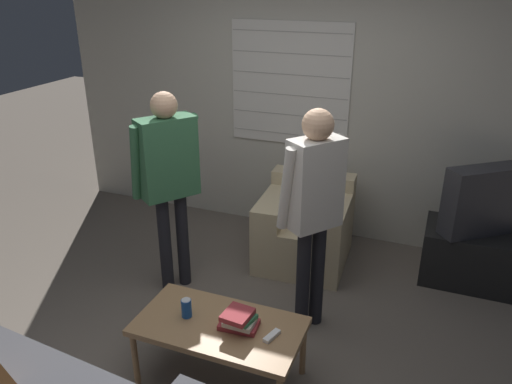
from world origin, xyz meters
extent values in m
plane|color=#665B51|center=(0.00, 0.00, 0.00)|extent=(16.00, 16.00, 0.00)
cube|color=#BCB7A8|center=(0.00, 2.03, 1.27)|extent=(5.20, 0.06, 2.55)
cube|color=silver|center=(-0.19, 1.99, 1.48)|extent=(1.16, 0.02, 1.15)
cube|color=#A4A099|center=(-0.19, 1.98, 1.00)|extent=(1.14, 0.00, 0.01)
cube|color=#A4A099|center=(-0.19, 1.98, 1.19)|extent=(1.14, 0.00, 0.01)
cube|color=#A4A099|center=(-0.19, 1.98, 1.38)|extent=(1.14, 0.00, 0.01)
cube|color=#A4A099|center=(-0.19, 1.98, 1.57)|extent=(1.14, 0.00, 0.01)
cube|color=#A4A099|center=(-0.19, 1.98, 1.77)|extent=(1.14, 0.00, 0.01)
cube|color=#A4A099|center=(-0.19, 1.98, 1.96)|extent=(1.14, 0.00, 0.01)
cube|color=#C6B289|center=(0.19, 1.36, 0.22)|extent=(0.81, 0.87, 0.43)
cube|color=#C6B289|center=(0.17, 1.68, 0.59)|extent=(0.78, 0.24, 0.32)
cube|color=#C6B289|center=(0.45, 1.38, 0.53)|extent=(0.28, 0.84, 0.19)
cube|color=#C6B289|center=(-0.07, 1.35, 0.53)|extent=(0.28, 0.84, 0.19)
cube|color=#9E754C|center=(0.11, -0.26, 0.41)|extent=(1.05, 0.55, 0.04)
cylinder|color=#9E754C|center=(-0.37, -0.03, 0.20)|extent=(0.04, 0.04, 0.39)
cylinder|color=#9E754C|center=(0.59, -0.03, 0.20)|extent=(0.04, 0.04, 0.39)
cylinder|color=#9E754C|center=(-0.37, -0.50, 0.20)|extent=(0.04, 0.04, 0.39)
cube|color=black|center=(1.65, 1.57, 0.24)|extent=(0.86, 0.52, 0.48)
cube|color=#2D2D33|center=(1.65, 1.57, 0.76)|extent=(0.70, 0.60, 0.57)
cube|color=navy|center=(1.58, 1.65, 0.76)|extent=(0.50, 0.39, 0.47)
cylinder|color=black|center=(-0.74, 0.51, 0.42)|extent=(0.10, 0.10, 0.84)
cylinder|color=black|center=(-0.65, 0.64, 0.42)|extent=(0.10, 0.10, 0.84)
cube|color=#336642|center=(-0.69, 0.57, 1.15)|extent=(0.42, 0.47, 0.63)
sphere|color=tan|center=(-0.69, 0.57, 1.56)|extent=(0.20, 0.20, 0.20)
cylinder|color=#336642|center=(-0.87, 0.40, 1.14)|extent=(0.17, 0.15, 0.60)
cylinder|color=#336642|center=(-0.75, 0.91, 1.26)|extent=(0.47, 0.36, 0.41)
cube|color=white|center=(-0.95, 1.05, 1.08)|extent=(0.10, 0.09, 0.12)
cylinder|color=black|center=(0.45, 0.43, 0.42)|extent=(0.10, 0.10, 0.83)
cylinder|color=black|center=(0.53, 0.53, 0.42)|extent=(0.10, 0.10, 0.83)
cube|color=beige|center=(0.49, 0.48, 1.15)|extent=(0.38, 0.41, 0.63)
sphere|color=tan|center=(0.49, 0.48, 1.56)|extent=(0.21, 0.21, 0.21)
cylinder|color=beige|center=(0.33, 0.35, 1.14)|extent=(0.17, 0.15, 0.60)
cylinder|color=beige|center=(0.40, 0.81, 1.31)|extent=(0.49, 0.40, 0.31)
cube|color=black|center=(0.18, 0.97, 1.18)|extent=(0.09, 0.08, 0.13)
cube|color=maroon|center=(0.24, -0.24, 0.45)|extent=(0.25, 0.17, 0.03)
cube|color=beige|center=(0.25, -0.26, 0.48)|extent=(0.18, 0.14, 0.03)
cube|color=#33754C|center=(0.24, -0.24, 0.51)|extent=(0.21, 0.18, 0.03)
cube|color=maroon|center=(0.24, -0.27, 0.54)|extent=(0.18, 0.19, 0.03)
cylinder|color=#194C9E|center=(-0.11, -0.27, 0.50)|extent=(0.07, 0.07, 0.12)
cylinder|color=silver|center=(-0.11, -0.27, 0.56)|extent=(0.06, 0.06, 0.00)
cube|color=white|center=(0.46, -0.26, 0.45)|extent=(0.08, 0.14, 0.02)
camera|label=1|loc=(1.24, -2.52, 2.42)|focal=35.00mm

